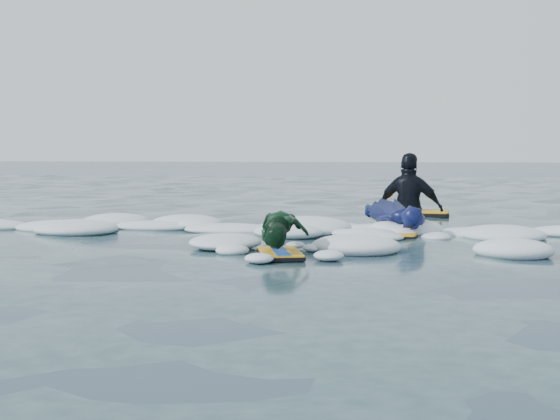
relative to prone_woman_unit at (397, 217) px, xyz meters
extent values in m
plane|color=#18283B|center=(-1.70, -1.53, -0.22)|extent=(120.00, 120.00, 0.00)
cube|color=black|center=(0.00, -0.22, -0.18)|extent=(0.76, 1.17, 0.05)
cube|color=#F3A514|center=(0.00, -0.22, -0.14)|extent=(0.74, 1.14, 0.02)
imported|color=#0C155A|center=(0.00, 0.03, 0.02)|extent=(1.02, 1.73, 0.39)
cube|color=black|center=(-1.20, -2.12, -0.19)|extent=(0.60, 0.84, 0.04)
cube|color=#F3A514|center=(-1.20, -2.12, -0.16)|extent=(0.58, 0.82, 0.01)
cube|color=#184DB4|center=(-1.20, -2.12, -0.15)|extent=(0.32, 0.73, 0.00)
imported|color=#113F1F|center=(-1.20, -1.92, 0.02)|extent=(0.62, 1.17, 0.43)
cube|color=black|center=(0.26, 2.59, -0.18)|extent=(1.30, 0.78, 0.06)
cube|color=#F3A514|center=(0.26, 2.59, -0.13)|extent=(1.27, 0.75, 0.02)
imported|color=black|center=(0.26, 2.59, -0.12)|extent=(1.19, 0.73, 1.89)
camera|label=1|loc=(-0.19, -9.03, 0.85)|focal=45.00mm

